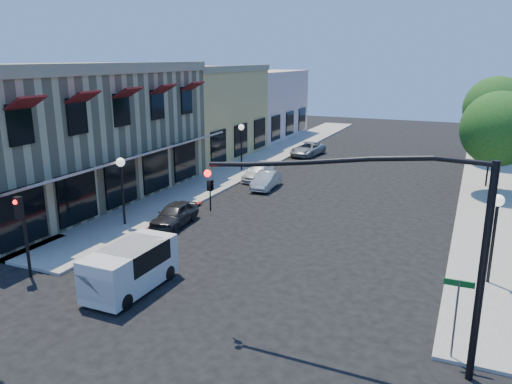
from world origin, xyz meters
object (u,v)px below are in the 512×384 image
at_px(street_name_sign, 457,307).
at_px(lamppost_left_near, 121,174).
at_px(street_tree_b, 496,108).
at_px(lamppost_right_far, 490,147).
at_px(signal_mast_arm, 399,225).
at_px(lamppost_right_near, 496,216).
at_px(secondary_signal, 22,222).
at_px(parked_car_d, 308,149).
at_px(parked_car_c, 259,172).
at_px(street_tree_a, 499,129).
at_px(parked_car_b, 266,180).
at_px(parked_car_a, 175,215).
at_px(lamppost_left_far, 241,135).
at_px(white_van, 130,266).

distance_m(street_name_sign, lamppost_left_near, 17.05).
distance_m(street_tree_b, lamppost_right_far, 8.21).
xyz_separation_m(signal_mast_arm, lamppost_right_near, (2.64, 6.50, -1.35)).
xyz_separation_m(secondary_signal, street_name_sign, (15.50, 0.79, -0.62)).
height_order(signal_mast_arm, parked_car_d, signal_mast_arm).
bearing_deg(street_tree_b, parked_car_d, -172.11).
xyz_separation_m(parked_car_c, parked_car_d, (0.37, 9.97, 0.05)).
bearing_deg(street_name_sign, parked_car_d, 115.65).
bearing_deg(parked_car_c, street_tree_a, 7.04).
distance_m(signal_mast_arm, parked_car_c, 22.37).
bearing_deg(street_tree_a, lamppost_left_near, -141.02).
relative_size(lamppost_left_near, parked_car_b, 1.05).
relative_size(secondary_signal, parked_car_d, 0.79).
bearing_deg(parked_car_d, lamppost_right_near, -49.84).
distance_m(lamppost_right_far, parked_car_b, 14.77).
bearing_deg(lamppost_right_far, parked_car_a, -134.64).
relative_size(street_tree_a, signal_mast_arm, 0.81).
bearing_deg(parked_car_b, lamppost_left_near, -114.43).
relative_size(lamppost_left_near, parked_car_a, 1.03).
relative_size(parked_car_a, parked_car_d, 0.83).
xyz_separation_m(lamppost_right_near, parked_car_c, (-14.70, 12.00, -2.21)).
bearing_deg(street_name_sign, secondary_signal, -177.07).
relative_size(lamppost_left_near, parked_car_d, 0.85).
relative_size(signal_mast_arm, parked_car_c, 2.20).
bearing_deg(lamppost_right_near, street_tree_a, 88.77).
xyz_separation_m(street_name_sign, parked_car_d, (-13.33, 27.77, -1.12)).
xyz_separation_m(street_tree_b, lamppost_right_near, (-0.30, -24.00, -1.81)).
xyz_separation_m(street_name_sign, parked_car_b, (-12.30, 15.76, -1.14)).
height_order(signal_mast_arm, parked_car_c, signal_mast_arm).
relative_size(lamppost_left_near, lamppost_left_far, 1.00).
distance_m(street_tree_b, signal_mast_arm, 30.65).
bearing_deg(signal_mast_arm, street_tree_a, 81.83).
distance_m(street_tree_a, lamppost_right_far, 2.49).
bearing_deg(lamppost_right_near, signal_mast_arm, -112.12).
bearing_deg(parked_car_d, white_van, -78.44).
xyz_separation_m(street_tree_b, lamppost_right_far, (-0.30, -8.00, -1.81)).
distance_m(signal_mast_arm, lamppost_right_near, 7.15).
bearing_deg(signal_mast_arm, lamppost_left_far, 125.00).
distance_m(street_tree_b, street_name_sign, 29.96).
bearing_deg(street_tree_a, parked_car_c, -172.41).
height_order(street_name_sign, lamppost_left_near, lamppost_left_near).
xyz_separation_m(secondary_signal, parked_car_b, (3.20, 16.56, -1.76)).
xyz_separation_m(street_tree_b, white_van, (-12.43, -29.86, -3.56)).
relative_size(street_tree_a, lamppost_right_near, 1.82).
height_order(street_tree_b, parked_car_b, street_tree_b).
bearing_deg(street_tree_a, signal_mast_arm, -98.17).
relative_size(lamppost_right_far, white_van, 0.93).
bearing_deg(street_tree_a, secondary_signal, -129.21).
bearing_deg(parked_car_d, street_name_sign, -57.32).
distance_m(parked_car_b, parked_car_c, 2.47).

